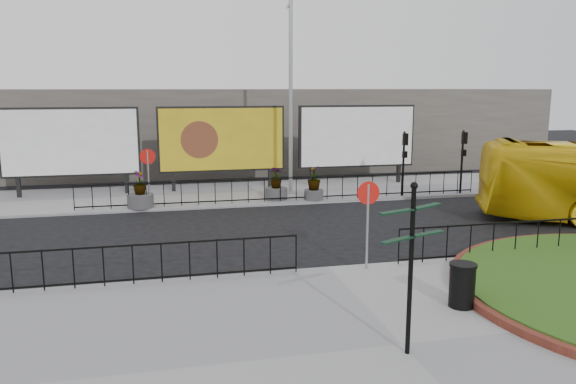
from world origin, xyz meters
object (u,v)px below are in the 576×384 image
object	(u,v)px
billboard_mid	(222,139)
planter_c	(314,185)
litter_bin	(462,285)
planter_b	(276,188)
lamp_post	(291,94)
fingerpost_sign	(411,252)
planter_a	(140,195)

from	to	relation	value
billboard_mid	planter_c	bearing A→B (deg)	-43.99
litter_bin	planter_c	world-z (taller)	planter_c
planter_b	planter_c	xyz separation A→B (m)	(1.64, -0.45, 0.14)
billboard_mid	lamp_post	xyz separation A→B (m)	(3.01, -1.97, 2.23)
planter_b	fingerpost_sign	bearing A→B (deg)	-92.35
lamp_post	planter_b	world-z (taller)	lamp_post
lamp_post	planter_a	bearing A→B (deg)	-166.90
litter_bin	planter_a	distance (m)	14.93
planter_a	planter_b	size ratio (longest dim) A/B	1.05
lamp_post	litter_bin	bearing A→B (deg)	-87.50
litter_bin	planter_c	bearing A→B (deg)	89.74
fingerpost_sign	planter_c	world-z (taller)	fingerpost_sign
billboard_mid	lamp_post	size ratio (longest dim) A/B	0.67
litter_bin	planter_c	xyz separation A→B (m)	(0.06, 12.90, 0.14)
lamp_post	litter_bin	distance (m)	15.11
billboard_mid	fingerpost_sign	bearing A→B (deg)	-85.52
litter_bin	planter_a	size ratio (longest dim) A/B	0.66
fingerpost_sign	planter_b	world-z (taller)	fingerpost_sign
billboard_mid	litter_bin	distance (m)	16.98
billboard_mid	planter_a	distance (m)	5.62
planter_b	lamp_post	bearing A→B (deg)	50.57
planter_a	lamp_post	bearing A→B (deg)	13.10
lamp_post	fingerpost_sign	distance (m)	16.66
planter_a	planter_b	distance (m)	5.95
lamp_post	planter_a	size ratio (longest dim) A/B	5.92
fingerpost_sign	lamp_post	bearing A→B (deg)	65.82
fingerpost_sign	planter_a	distance (m)	15.76
planter_c	planter_b	bearing A→B (deg)	164.54
billboard_mid	litter_bin	bearing A→B (deg)	-77.54
billboard_mid	planter_c	xyz separation A→B (m)	(3.70, -3.57, -1.82)
fingerpost_sign	planter_b	size ratio (longest dim) A/B	2.23
billboard_mid	planter_a	xyz separation A→B (m)	(-3.87, -3.57, -1.95)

